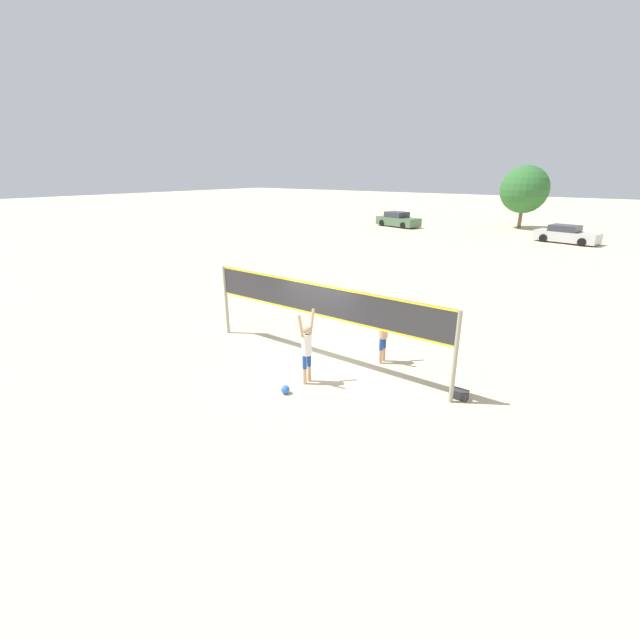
{
  "coord_description": "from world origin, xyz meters",
  "views": [
    {
      "loc": [
        7.2,
        -9.74,
        5.61
      ],
      "look_at": [
        0.0,
        0.0,
        1.36
      ],
      "focal_mm": 24.0,
      "sensor_mm": 36.0,
      "label": 1
    }
  ],
  "objects_px": {
    "volleyball_net": "(320,306)",
    "volleyball": "(285,389)",
    "parked_car_near": "(566,235)",
    "gear_bag": "(460,394)",
    "tree_left_cluster": "(524,189)",
    "parked_car_mid": "(398,220)",
    "player_spiker": "(307,346)",
    "player_blocker": "(383,331)"
  },
  "relations": [
    {
      "from": "player_spiker",
      "to": "volleyball",
      "type": "xyz_separation_m",
      "value": [
        -0.07,
        -0.84,
        -0.98
      ]
    },
    {
      "from": "player_blocker",
      "to": "volleyball",
      "type": "relative_size",
      "value": 8.39
    },
    {
      "from": "parked_car_near",
      "to": "player_blocker",
      "type": "bearing_deg",
      "value": -80.37
    },
    {
      "from": "player_spiker",
      "to": "player_blocker",
      "type": "height_order",
      "value": "player_spiker"
    },
    {
      "from": "player_blocker",
      "to": "parked_car_mid",
      "type": "height_order",
      "value": "player_blocker"
    },
    {
      "from": "volleyball_net",
      "to": "player_spiker",
      "type": "distance_m",
      "value": 1.61
    },
    {
      "from": "parked_car_mid",
      "to": "parked_car_near",
      "type": "bearing_deg",
      "value": 8.54
    },
    {
      "from": "parked_car_mid",
      "to": "player_spiker",
      "type": "bearing_deg",
      "value": -53.27
    },
    {
      "from": "volleyball_net",
      "to": "parked_car_near",
      "type": "height_order",
      "value": "volleyball_net"
    },
    {
      "from": "volleyball_net",
      "to": "gear_bag",
      "type": "bearing_deg",
      "value": 4.1
    },
    {
      "from": "player_spiker",
      "to": "parked_car_near",
      "type": "bearing_deg",
      "value": -3.48
    },
    {
      "from": "player_blocker",
      "to": "volleyball",
      "type": "xyz_separation_m",
      "value": [
        -1.1,
        -3.27,
        -0.91
      ]
    },
    {
      "from": "player_blocker",
      "to": "volleyball",
      "type": "height_order",
      "value": "player_blocker"
    },
    {
      "from": "parked_car_near",
      "to": "tree_left_cluster",
      "type": "height_order",
      "value": "tree_left_cluster"
    },
    {
      "from": "player_blocker",
      "to": "volleyball",
      "type": "bearing_deg",
      "value": -18.62
    },
    {
      "from": "volleyball_net",
      "to": "tree_left_cluster",
      "type": "height_order",
      "value": "tree_left_cluster"
    },
    {
      "from": "volleyball_net",
      "to": "volleyball",
      "type": "height_order",
      "value": "volleyball_net"
    },
    {
      "from": "gear_bag",
      "to": "parked_car_near",
      "type": "bearing_deg",
      "value": 93.44
    },
    {
      "from": "volleyball",
      "to": "volleyball_net",
      "type": "bearing_deg",
      "value": 102.21
    },
    {
      "from": "parked_car_near",
      "to": "tree_left_cluster",
      "type": "distance_m",
      "value": 9.87
    },
    {
      "from": "gear_bag",
      "to": "parked_car_near",
      "type": "distance_m",
      "value": 30.11
    },
    {
      "from": "volleyball_net",
      "to": "gear_bag",
      "type": "height_order",
      "value": "volleyball_net"
    },
    {
      "from": "volleyball_net",
      "to": "volleyball",
      "type": "bearing_deg",
      "value": -77.79
    },
    {
      "from": "player_spiker",
      "to": "gear_bag",
      "type": "distance_m",
      "value": 4.2
    },
    {
      "from": "player_blocker",
      "to": "gear_bag",
      "type": "relative_size",
      "value": 4.78
    },
    {
      "from": "volleyball",
      "to": "tree_left_cluster",
      "type": "relative_size",
      "value": 0.04
    },
    {
      "from": "volleyball",
      "to": "tree_left_cluster",
      "type": "xyz_separation_m",
      "value": [
        -3.29,
        40.26,
        3.68
      ]
    },
    {
      "from": "player_spiker",
      "to": "volleyball",
      "type": "bearing_deg",
      "value": 175.08
    },
    {
      "from": "volleyball",
      "to": "gear_bag",
      "type": "height_order",
      "value": "gear_bag"
    },
    {
      "from": "player_blocker",
      "to": "parked_car_near",
      "type": "height_order",
      "value": "player_blocker"
    },
    {
      "from": "parked_car_near",
      "to": "tree_left_cluster",
      "type": "xyz_separation_m",
      "value": [
        -5.3,
        7.71,
        3.16
      ]
    },
    {
      "from": "volleyball",
      "to": "gear_bag",
      "type": "distance_m",
      "value": 4.55
    },
    {
      "from": "player_spiker",
      "to": "parked_car_near",
      "type": "xyz_separation_m",
      "value": [
        1.93,
        31.71,
        -0.45
      ]
    },
    {
      "from": "volleyball",
      "to": "parked_car_near",
      "type": "distance_m",
      "value": 32.61
    },
    {
      "from": "volleyball",
      "to": "player_blocker",
      "type": "bearing_deg",
      "value": 71.38
    },
    {
      "from": "volleyball_net",
      "to": "player_blocker",
      "type": "relative_size",
      "value": 4.26
    },
    {
      "from": "volleyball_net",
      "to": "parked_car_near",
      "type": "bearing_deg",
      "value": 85.34
    },
    {
      "from": "parked_car_near",
      "to": "volleyball",
      "type": "bearing_deg",
      "value": -82.13
    },
    {
      "from": "parked_car_mid",
      "to": "gear_bag",
      "type": "bearing_deg",
      "value": -46.79
    },
    {
      "from": "gear_bag",
      "to": "parked_car_mid",
      "type": "bearing_deg",
      "value": 119.26
    },
    {
      "from": "player_spiker",
      "to": "player_blocker",
      "type": "distance_m",
      "value": 2.64
    },
    {
      "from": "volleyball_net",
      "to": "tree_left_cluster",
      "type": "distance_m",
      "value": 38.23
    }
  ]
}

